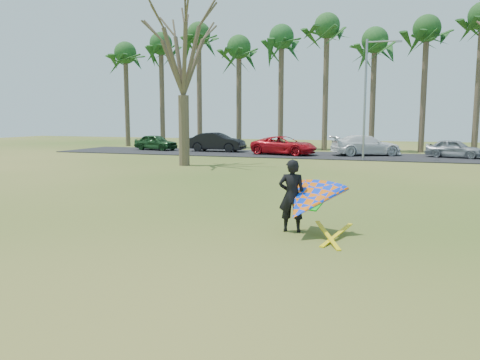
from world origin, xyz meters
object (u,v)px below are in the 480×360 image
(bare_tree_left, at_px, (183,48))
(car_1, at_px, (217,142))
(car_4, at_px, (454,148))
(car_0, at_px, (156,142))
(kite_flyer, at_px, (305,201))
(car_2, at_px, (284,145))
(streetlight, at_px, (368,94))
(car_3, at_px, (366,145))

(bare_tree_left, bearing_deg, car_1, 101.45)
(car_1, relative_size, car_4, 1.25)
(bare_tree_left, bearing_deg, car_0, 126.25)
(bare_tree_left, bearing_deg, kite_flyer, -54.73)
(car_0, distance_m, car_2, 11.93)
(streetlight, distance_m, kite_flyer, 21.69)
(car_1, bearing_deg, streetlight, -107.33)
(car_0, relative_size, car_1, 0.83)
(car_1, distance_m, kite_flyer, 28.16)
(streetlight, bearing_deg, car_4, 32.17)
(streetlight, bearing_deg, car_1, 162.51)
(car_1, distance_m, car_2, 6.31)
(bare_tree_left, relative_size, car_3, 1.86)
(streetlight, xyz_separation_m, car_1, (-12.37, 3.90, -3.62))
(bare_tree_left, xyz_separation_m, car_0, (-7.93, 10.81, -6.18))
(car_1, height_order, kite_flyer, kite_flyer)
(car_1, bearing_deg, car_2, -103.35)
(car_0, bearing_deg, car_4, -80.10)
(car_3, relative_size, car_4, 1.37)
(bare_tree_left, relative_size, car_1, 2.04)
(car_4, bearing_deg, bare_tree_left, 140.20)
(streetlight, height_order, kite_flyer, streetlight)
(car_3, xyz_separation_m, kite_flyer, (0.26, -25.09, 0.04))
(car_2, bearing_deg, car_0, 95.28)
(car_3, relative_size, kite_flyer, 2.18)
(bare_tree_left, bearing_deg, car_4, 33.71)
(bare_tree_left, height_order, car_2, bare_tree_left)
(car_2, height_order, car_3, car_3)
(streetlight, distance_m, car_0, 18.86)
(car_3, distance_m, car_4, 6.09)
(car_4, height_order, kite_flyer, kite_flyer)
(bare_tree_left, xyz_separation_m, car_3, (9.92, 10.70, -6.10))
(kite_flyer, bearing_deg, streetlight, 90.05)
(streetlight, relative_size, car_4, 2.10)
(car_0, bearing_deg, car_3, -80.14)
(car_4, xyz_separation_m, kite_flyer, (-5.83, -25.07, 0.15))
(kite_flyer, bearing_deg, car_2, 104.71)
(car_1, height_order, car_2, car_1)
(car_3, xyz_separation_m, car_4, (6.09, -0.02, -0.11))
(kite_flyer, bearing_deg, car_1, 116.09)
(car_4, bearing_deg, car_3, 106.31)
(streetlight, bearing_deg, kite_flyer, -89.95)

